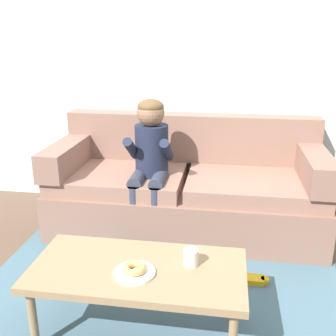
% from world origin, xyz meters
% --- Properties ---
extents(ground, '(10.00, 10.00, 0.00)m').
position_xyz_m(ground, '(0.00, 0.00, 0.00)').
color(ground, brown).
extents(wall_back, '(8.00, 0.10, 2.80)m').
position_xyz_m(wall_back, '(0.00, 1.40, 1.40)').
color(wall_back, silver).
rests_on(wall_back, ground).
extents(area_rug, '(2.33, 1.99, 0.01)m').
position_xyz_m(area_rug, '(0.00, -0.25, 0.01)').
color(area_rug, '#476675').
rests_on(area_rug, ground).
extents(couch, '(2.17, 0.90, 0.91)m').
position_xyz_m(couch, '(0.05, 0.84, 0.33)').
color(couch, '#846051').
rests_on(couch, ground).
extents(coffee_table, '(1.12, 0.54, 0.41)m').
position_xyz_m(coffee_table, '(-0.06, -0.47, 0.37)').
color(coffee_table, '#937551').
rests_on(coffee_table, ground).
extents(person_child, '(0.34, 0.58, 1.10)m').
position_xyz_m(person_child, '(-0.22, 0.64, 0.67)').
color(person_child, '#1E2338').
rests_on(person_child, ground).
extents(plate, '(0.21, 0.21, 0.01)m').
position_xyz_m(plate, '(-0.06, -0.53, 0.42)').
color(plate, white).
rests_on(plate, coffee_table).
extents(donut, '(0.16, 0.16, 0.04)m').
position_xyz_m(donut, '(-0.06, -0.53, 0.45)').
color(donut, tan).
rests_on(donut, plate).
extents(mug, '(0.08, 0.08, 0.09)m').
position_xyz_m(mug, '(0.21, -0.41, 0.46)').
color(mug, silver).
rests_on(mug, coffee_table).
extents(toy_controller, '(0.23, 0.09, 0.05)m').
position_xyz_m(toy_controller, '(0.57, 0.08, 0.03)').
color(toy_controller, gold).
rests_on(toy_controller, ground).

